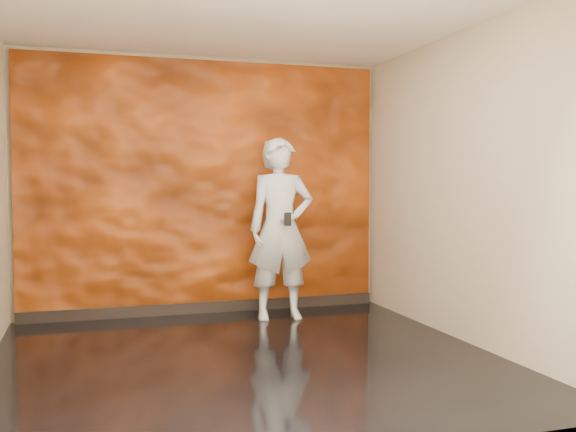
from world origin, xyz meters
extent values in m
cube|color=black|center=(0.00, 0.00, -0.01)|extent=(4.00, 4.00, 0.01)
cube|color=tan|center=(0.00, 2.00, 1.40)|extent=(4.00, 0.02, 2.80)
cube|color=tan|center=(0.00, -2.00, 1.40)|extent=(4.00, 0.02, 2.80)
cube|color=tan|center=(2.00, 0.00, 1.40)|extent=(0.02, 4.00, 2.80)
cube|color=white|center=(0.00, 0.00, 2.80)|extent=(4.00, 4.00, 0.01)
cube|color=#C24C0F|center=(0.00, 1.96, 1.38)|extent=(3.90, 0.06, 2.75)
cube|color=black|center=(0.00, 1.92, 0.06)|extent=(3.90, 0.04, 0.12)
imported|color=#9BA0A9|center=(0.70, 1.40, 0.95)|extent=(0.71, 0.49, 1.90)
cube|color=black|center=(0.69, 1.14, 1.06)|extent=(0.07, 0.04, 0.14)
camera|label=1|loc=(-1.23, -5.01, 1.43)|focal=40.00mm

